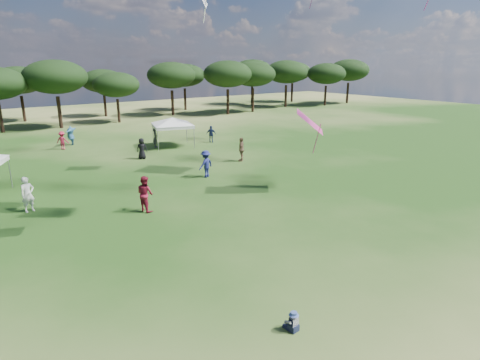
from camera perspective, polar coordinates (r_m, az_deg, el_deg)
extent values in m
cylinder|color=black|center=(50.09, -30.89, 7.63)|extent=(0.37, 0.37, 3.21)
cylinder|color=black|center=(50.53, -24.27, 8.76)|extent=(0.41, 0.41, 3.56)
ellipsoid|color=black|center=(50.26, -24.80, 13.17)|extent=(6.91, 6.91, 3.73)
cylinder|color=black|center=(52.79, -16.90, 9.39)|extent=(0.33, 0.33, 2.88)
ellipsoid|color=black|center=(52.53, -17.20, 12.82)|extent=(5.60, 5.60, 3.02)
cylinder|color=black|center=(58.47, -9.57, 10.76)|extent=(0.39, 0.39, 3.44)
ellipsoid|color=black|center=(58.24, -9.76, 14.47)|extent=(6.69, 6.69, 3.60)
cylinder|color=black|center=(58.59, -1.74, 11.04)|extent=(0.40, 0.40, 3.53)
ellipsoid|color=black|center=(58.36, -1.77, 14.84)|extent=(6.86, 6.86, 3.70)
cylinder|color=black|center=(61.81, 1.83, 11.29)|extent=(0.40, 0.40, 3.47)
ellipsoid|color=black|center=(61.59, 1.86, 14.82)|extent=(6.74, 6.74, 3.63)
cylinder|color=black|center=(68.88, 6.52, 11.77)|extent=(0.41, 0.41, 3.57)
ellipsoid|color=black|center=(68.68, 6.63, 15.03)|extent=(6.94, 6.94, 3.74)
cylinder|color=black|center=(72.32, 12.03, 11.65)|extent=(0.38, 0.38, 3.35)
ellipsoid|color=black|center=(72.12, 12.21, 14.57)|extent=(6.51, 6.51, 3.51)
cylinder|color=black|center=(77.57, 15.04, 11.87)|extent=(0.42, 0.42, 3.66)
ellipsoid|color=black|center=(77.40, 15.27, 14.83)|extent=(7.10, 7.10, 3.83)
cylinder|color=black|center=(58.29, -28.45, 8.90)|extent=(0.37, 0.37, 3.20)
ellipsoid|color=black|center=(58.06, -28.93, 12.33)|extent=(6.21, 6.21, 3.35)
cylinder|color=black|center=(59.42, -18.63, 10.01)|extent=(0.34, 0.34, 2.99)
ellipsoid|color=black|center=(59.19, -18.93, 13.18)|extent=(5.81, 5.81, 3.13)
cylinder|color=black|center=(64.85, -7.81, 11.32)|extent=(0.38, 0.38, 3.31)
ellipsoid|color=black|center=(64.63, -7.94, 14.53)|extent=(6.43, 6.43, 3.47)
cylinder|color=black|center=(72.69, 1.74, 12.13)|extent=(0.42, 0.42, 3.64)
ellipsoid|color=black|center=(72.50, 1.76, 15.28)|extent=(7.06, 7.06, 3.81)
cylinder|color=black|center=(78.18, 7.40, 12.24)|extent=(0.40, 0.40, 3.46)
ellipsoid|color=black|center=(78.00, 7.50, 15.03)|extent=(6.72, 6.72, 3.62)
cylinder|color=gray|center=(27.57, -29.89, 0.95)|extent=(0.06, 0.06, 1.92)
cylinder|color=gray|center=(34.69, -11.60, 5.60)|extent=(0.06, 0.06, 1.91)
cylinder|color=gray|center=(35.23, -6.54, 5.99)|extent=(0.06, 0.06, 1.91)
cylinder|color=gray|center=(37.75, -12.27, 6.42)|extent=(0.06, 0.06, 1.91)
cylinder|color=gray|center=(38.24, -7.60, 6.78)|extent=(0.06, 0.06, 1.91)
cube|color=silver|center=(36.30, -9.57, 7.63)|extent=(4.11, 4.11, 0.25)
pyramid|color=silver|center=(36.19, -9.62, 8.76)|extent=(6.39, 6.39, 0.60)
cube|color=#161C33|center=(12.13, 7.59, -20.09)|extent=(0.27, 0.27, 0.19)
cube|color=#161C33|center=(12.20, 6.61, -20.07)|extent=(0.11, 0.24, 0.10)
cube|color=#161C33|center=(12.30, 7.18, -19.73)|extent=(0.11, 0.24, 0.10)
cube|color=white|center=(12.00, 7.63, -19.27)|extent=(0.25, 0.19, 0.25)
cylinder|color=white|center=(11.94, 6.84, -19.44)|extent=(0.10, 0.25, 0.15)
cylinder|color=white|center=(12.13, 7.88, -18.83)|extent=(0.10, 0.25, 0.15)
sphere|color=#E0B293|center=(11.90, 7.66, -18.60)|extent=(0.17, 0.17, 0.17)
cone|color=#5777CB|center=(11.88, 7.67, -18.44)|extent=(0.29, 0.29, 0.03)
cylinder|color=#5777CB|center=(11.86, 7.68, -18.28)|extent=(0.19, 0.19, 0.07)
imported|color=silver|center=(22.76, -27.96, -1.82)|extent=(0.75, 0.59, 1.81)
imported|color=black|center=(32.14, -13.79, 4.36)|extent=(0.95, 0.92, 1.64)
imported|color=#2B2C30|center=(36.37, -11.94, 5.89)|extent=(0.66, 0.74, 1.69)
imported|color=navy|center=(39.66, -22.94, 5.85)|extent=(1.72, 2.11, 1.76)
imported|color=brown|center=(30.50, 0.21, 4.39)|extent=(1.09, 1.06, 1.83)
imported|color=maroon|center=(20.72, -13.34, -1.91)|extent=(0.90, 1.04, 1.84)
imported|color=#AA1C39|center=(37.94, -23.94, 5.17)|extent=(1.17, 1.06, 1.57)
imported|color=navy|center=(26.28, -4.90, 2.30)|extent=(1.30, 0.97, 1.79)
imported|color=#16214D|center=(37.88, -4.11, 6.53)|extent=(0.93, 0.92, 1.58)
plane|color=#BB2E75|center=(23.49, 9.91, 8.16)|extent=(2.52, 2.35, 1.41)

